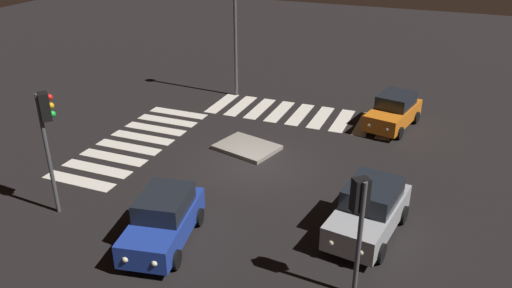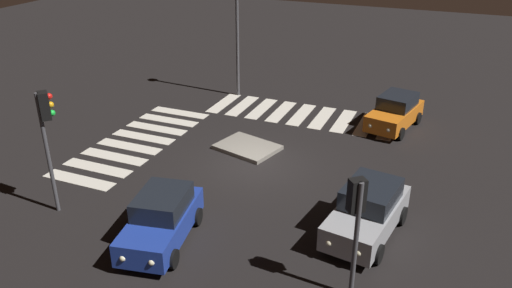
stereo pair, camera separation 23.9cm
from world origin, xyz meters
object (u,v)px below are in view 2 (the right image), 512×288
traffic_island (247,147)px  street_lamp (237,0)px  car_silver (368,211)px  car_blue (162,219)px  car_orange (395,112)px  traffic_light_north (46,123)px  traffic_light_west (356,209)px

traffic_island → street_lamp: (3.44, -6.53, 5.38)m
traffic_island → street_lamp: 9.13m
car_silver → car_blue: bearing=-55.4°
car_orange → car_blue: 13.85m
car_silver → street_lamp: (9.81, -11.05, 4.59)m
car_silver → street_lamp: street_lamp is taller
car_orange → car_blue: size_ratio=1.00×
car_blue → street_lamp: street_lamp is taller
car_silver → street_lamp: size_ratio=0.53×
car_orange → street_lamp: size_ratio=0.51×
traffic_island → car_orange: bearing=-138.3°
traffic_island → car_silver: bearing=144.7°
car_blue → traffic_light_north: bearing=-103.3°
car_blue → traffic_light_west: (-6.28, 0.09, 1.97)m
car_orange → car_silver: bearing=15.8°
car_blue → traffic_light_north: 5.18m
car_silver → traffic_light_north: 11.28m
car_silver → car_blue: (6.15, 3.01, -0.04)m
car_orange → street_lamp: street_lamp is taller
traffic_light_west → traffic_light_north: 10.77m
car_orange → street_lamp: 10.42m
car_orange → traffic_light_west: 12.94m
traffic_light_north → street_lamp: size_ratio=0.56×
car_silver → traffic_light_west: traffic_light_west is taller
car_orange → traffic_light_north: bearing=-26.4°
traffic_island → street_lamp: bearing=-62.2°
car_orange → street_lamp: (9.23, -1.37, 4.64)m
traffic_light_west → street_lamp: size_ratio=0.46×
car_blue → street_lamp: 15.25m
car_orange → traffic_light_west: traffic_light_west is taller
car_silver → traffic_light_north: traffic_light_north is taller
traffic_light_west → car_orange: bearing=-38.1°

